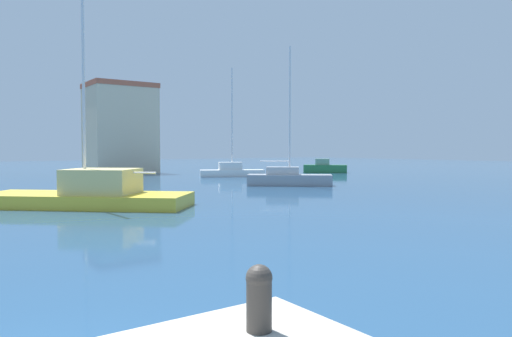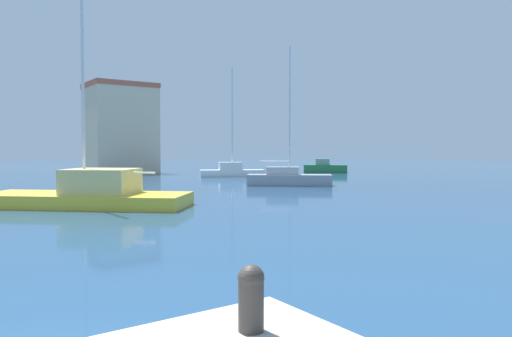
% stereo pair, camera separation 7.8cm
% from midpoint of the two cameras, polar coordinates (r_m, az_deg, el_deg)
% --- Properties ---
extents(water, '(160.00, 160.00, 0.00)m').
position_cam_midpoint_polar(water, '(29.07, -2.77, -2.52)').
color(water, navy).
rests_on(water, ground).
extents(mooring_bollard, '(0.23, 0.23, 0.58)m').
position_cam_midpoint_polar(mooring_bollard, '(4.22, -0.05, -14.94)').
color(mooring_bollard, '#38332D').
rests_on(mooring_bollard, pier_quay).
extents(sailboat_grey_behind_lamppost, '(5.39, 4.91, 9.33)m').
position_cam_midpoint_polar(sailboat_grey_behind_lamppost, '(32.08, 3.98, -1.11)').
color(sailboat_grey_behind_lamppost, gray).
rests_on(sailboat_grey_behind_lamppost, water).
extents(sailboat_yellow_far_right, '(8.59, 8.13, 9.57)m').
position_cam_midpoint_polar(sailboat_yellow_far_right, '(21.51, -19.21, -2.85)').
color(sailboat_yellow_far_right, gold).
rests_on(sailboat_yellow_far_right, water).
extents(sailboat_white_outer_mooring, '(5.78, 3.96, 9.64)m').
position_cam_midpoint_polar(sailboat_white_outer_mooring, '(42.37, -2.86, -0.26)').
color(sailboat_white_outer_mooring, white).
rests_on(sailboat_white_outer_mooring, water).
extents(motorboat_green_near_pier, '(3.96, 4.13, 1.46)m').
position_cam_midpoint_polar(motorboat_green_near_pier, '(49.65, 8.35, 0.08)').
color(motorboat_green_near_pier, '#28703D').
rests_on(motorboat_green_near_pier, water).
extents(yacht_club, '(6.47, 5.56, 9.15)m').
position_cam_midpoint_polar(yacht_club, '(50.91, -15.89, 4.65)').
color(yacht_club, beige).
rests_on(yacht_club, ground).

